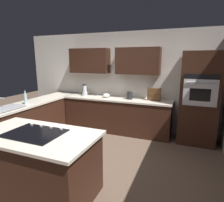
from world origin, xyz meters
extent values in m
plane|color=brown|center=(0.00, 0.00, 0.00)|extent=(14.00, 14.00, 0.00)
cube|color=white|center=(0.00, -2.10, 1.30)|extent=(6.00, 0.10, 2.60)
cube|color=#381E14|center=(-0.40, -1.88, 1.85)|extent=(1.10, 0.34, 0.65)
cube|color=#381E14|center=(0.95, -1.88, 1.85)|extent=(1.10, 0.34, 0.65)
cube|color=#381E14|center=(0.10, -1.72, 0.43)|extent=(2.80, 0.60, 0.86)
cube|color=silver|center=(0.10, -1.72, 0.88)|extent=(2.84, 0.64, 0.04)
cube|color=#381E14|center=(1.82, -0.55, 0.43)|extent=(0.60, 2.90, 0.86)
cube|color=silver|center=(1.82, -0.55, 0.88)|extent=(0.64, 2.94, 0.04)
cube|color=#381E14|center=(0.30, 0.98, 0.43)|extent=(1.65, 0.86, 0.86)
cube|color=silver|center=(0.30, 0.98, 0.88)|extent=(1.73, 0.94, 0.04)
cube|color=#381E14|center=(-1.85, -1.72, 1.03)|extent=(0.80, 0.60, 2.07)
cube|color=silver|center=(-1.85, -1.41, 1.22)|extent=(0.66, 0.03, 0.56)
cube|color=black|center=(-1.85, -1.39, 1.18)|extent=(0.40, 0.01, 0.26)
cube|color=black|center=(-1.85, -1.41, 1.55)|extent=(0.66, 0.02, 0.11)
cylinder|color=silver|center=(-1.85, -1.37, 1.44)|extent=(0.56, 0.02, 0.02)
cube|color=#515456|center=(1.82, -0.01, 0.91)|extent=(0.40, 0.30, 0.02)
cube|color=#B7BABF|center=(1.82, 0.16, 0.92)|extent=(0.46, 0.70, 0.01)
cylinder|color=#B7BABF|center=(1.94, 0.16, 1.12)|extent=(0.18, 0.02, 0.02)
cube|color=black|center=(0.30, 0.98, 0.91)|extent=(0.76, 0.56, 0.01)
cylinder|color=#B2B2B7|center=(0.03, 0.75, 0.92)|extent=(0.04, 0.04, 0.02)
cylinder|color=#B2B2B7|center=(0.21, 0.75, 0.92)|extent=(0.04, 0.04, 0.02)
cylinder|color=#B2B2B7|center=(0.39, 0.75, 0.92)|extent=(0.04, 0.04, 0.02)
cylinder|color=#B2B2B7|center=(0.57, 0.75, 0.92)|extent=(0.04, 0.04, 0.02)
cylinder|color=silver|center=(1.05, -1.73, 0.96)|extent=(0.15, 0.15, 0.11)
cylinder|color=silver|center=(1.05, -1.73, 1.10)|extent=(0.11, 0.11, 0.18)
cylinder|color=black|center=(1.05, -1.73, 1.21)|extent=(0.12, 0.12, 0.03)
ellipsoid|color=white|center=(0.40, -1.73, 0.95)|extent=(0.19, 0.19, 0.11)
cube|color=brown|center=(-0.85, -1.80, 1.05)|extent=(0.32, 0.10, 0.31)
cube|color=brown|center=(-0.85, -1.75, 1.05)|extent=(0.31, 0.02, 0.02)
cylinder|color=#262628|center=(-0.25, -1.73, 1.00)|extent=(0.15, 0.15, 0.20)
cylinder|color=silver|center=(1.77, -0.32, 1.02)|extent=(0.07, 0.07, 0.25)
cylinder|color=silver|center=(1.77, -0.32, 1.18)|extent=(0.03, 0.03, 0.06)
cylinder|color=black|center=(1.77, -0.32, 1.22)|extent=(0.03, 0.03, 0.02)
camera|label=1|loc=(-1.60, 2.88, 1.89)|focal=30.78mm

